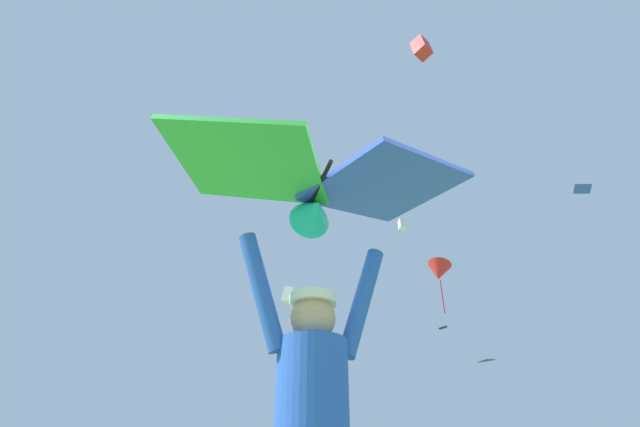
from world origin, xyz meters
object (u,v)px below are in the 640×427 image
at_px(distant_kite_white_low_left, 402,224).
at_px(distant_kite_white_far_center, 288,295).
at_px(distant_kite_red_mid_left, 439,272).
at_px(distant_kite_blue_mid_right, 583,188).
at_px(held_stunt_kite, 317,184).
at_px(distant_kite_magenta_high_left, 293,423).
at_px(distant_kite_black_low_right, 443,327).
at_px(distant_kite_black_overhead_distant, 486,360).
at_px(distant_kite_red_high_right, 421,48).

bearing_deg(distant_kite_white_low_left, distant_kite_white_far_center, -170.73).
distance_m(distant_kite_red_mid_left, distant_kite_blue_mid_right, 9.11).
distance_m(held_stunt_kite, distant_kite_white_far_center, 30.29).
bearing_deg(distant_kite_white_low_left, distant_kite_blue_mid_right, -80.47).
xyz_separation_m(held_stunt_kite, distant_kite_blue_mid_right, (8.35, 11.18, 7.55)).
height_order(distant_kite_blue_mid_right, distant_kite_white_low_left, distant_kite_white_low_left).
bearing_deg(distant_kite_white_low_left, distant_kite_red_mid_left, -90.26).
height_order(distant_kite_magenta_high_left, distant_kite_blue_mid_right, distant_kite_blue_mid_right).
distance_m(held_stunt_kite, distant_kite_black_low_right, 27.49).
bearing_deg(distant_kite_red_mid_left, held_stunt_kite, -104.91).
xyz_separation_m(distant_kite_black_low_right, distant_kite_red_mid_left, (-1.16, -5.92, 0.83)).
distance_m(held_stunt_kite, distant_kite_black_overhead_distant, 25.39).
relative_size(held_stunt_kite, distant_kite_blue_mid_right, 2.58).
distance_m(distant_kite_red_mid_left, distant_kite_white_low_left, 12.95).
distance_m(distant_kite_black_low_right, distant_kite_red_mid_left, 6.09).
distance_m(held_stunt_kite, distant_kite_white_low_left, 34.43).
bearing_deg(distant_kite_black_overhead_distant, distant_kite_red_mid_left, -125.21).
distance_m(held_stunt_kite, distant_kite_magenta_high_left, 32.75).
bearing_deg(distant_kite_blue_mid_right, distant_kite_magenta_high_left, 117.82).
relative_size(distant_kite_white_far_center, distant_kite_blue_mid_right, 1.68).
xyz_separation_m(distant_kite_red_mid_left, distant_kite_white_low_left, (0.05, 9.78, 8.49)).
distance_m(distant_kite_black_overhead_distant, distant_kite_magenta_high_left, 14.12).
height_order(distant_kite_black_overhead_distant, distant_kite_white_low_left, distant_kite_white_low_left).
height_order(distant_kite_red_high_right, distant_kite_white_far_center, distant_kite_red_high_right).
height_order(distant_kite_white_far_center, distant_kite_white_low_left, distant_kite_white_low_left).
relative_size(distant_kite_red_high_right, distant_kite_white_far_center, 0.90).
height_order(distant_kite_black_low_right, distant_kite_red_high_right, distant_kite_red_high_right).
height_order(distant_kite_red_mid_left, distant_kite_blue_mid_right, distant_kite_red_mid_left).
bearing_deg(distant_kite_red_mid_left, distant_kite_blue_mid_right, -69.87).
relative_size(distant_kite_black_low_right, distant_kite_magenta_high_left, 1.10).
bearing_deg(held_stunt_kite, distant_kite_blue_mid_right, 53.22).
relative_size(held_stunt_kite, distant_kite_black_overhead_distant, 1.47).
xyz_separation_m(held_stunt_kite, distant_kite_black_overhead_distant, (7.96, 23.54, 5.22)).
bearing_deg(held_stunt_kite, distant_kite_magenta_high_left, 95.04).
bearing_deg(distant_kite_blue_mid_right, held_stunt_kite, -126.78).
height_order(distant_kite_red_mid_left, distant_kite_white_far_center, distant_kite_white_far_center).
distance_m(distant_kite_black_low_right, distant_kite_magenta_high_left, 12.25).
xyz_separation_m(distant_kite_white_far_center, distant_kite_blue_mid_right, (11.39, -16.93, -3.31)).
relative_size(distant_kite_red_high_right, distant_kite_red_mid_left, 0.37).
bearing_deg(distant_kite_white_far_center, distant_kite_blue_mid_right, -56.07).
xyz_separation_m(distant_kite_black_overhead_distant, distant_kite_blue_mid_right, (0.40, -12.36, 2.33)).
xyz_separation_m(distant_kite_magenta_high_left, distant_kite_blue_mid_right, (11.22, -21.26, 4.05)).
bearing_deg(distant_kite_black_overhead_distant, distant_kite_magenta_high_left, 140.57).
xyz_separation_m(distant_kite_red_high_right, distant_kite_red_mid_left, (1.48, 8.74, -5.88)).
relative_size(held_stunt_kite, distant_kite_red_high_right, 1.71).
height_order(distant_kite_black_low_right, distant_kite_white_low_left, distant_kite_white_low_left).
bearing_deg(distant_kite_magenta_high_left, distant_kite_white_far_center, -92.27).
xyz_separation_m(distant_kite_red_high_right, distant_kite_magenta_high_left, (-6.63, 21.49, -10.90)).
bearing_deg(distant_kite_black_low_right, held_stunt_kite, -104.03).
bearing_deg(distant_kite_red_mid_left, distant_kite_red_high_right, -99.59).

